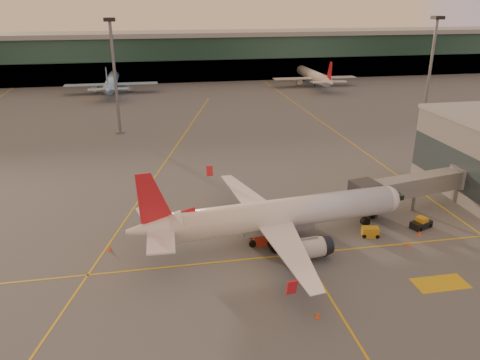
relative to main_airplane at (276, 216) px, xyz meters
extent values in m
plane|color=#4C4F54|center=(-2.39, -8.89, -3.62)|extent=(600.00, 600.00, 0.00)
cube|color=gold|center=(-2.39, -3.89, -3.62)|extent=(80.00, 0.25, 0.01)
cube|color=gold|center=(-12.39, 36.11, -3.62)|extent=(31.30, 115.98, 0.01)
cube|color=gold|center=(27.61, 61.11, -3.62)|extent=(0.25, 160.00, 0.01)
cube|color=gold|center=(2.61, -16.89, -3.62)|extent=(0.25, 30.00, 0.01)
cube|color=gold|center=(15.61, -12.89, -3.62)|extent=(6.00, 3.00, 0.01)
cube|color=#19382D|center=(-2.39, 133.11, 4.38)|extent=(400.00, 18.00, 16.00)
cube|color=gray|center=(-2.39, 133.11, 13.18)|extent=(400.00, 20.00, 1.60)
cube|color=black|center=(-2.39, 124.61, 0.38)|extent=(400.00, 1.00, 8.00)
cube|color=#2D3D47|center=(30.66, 9.11, 1.38)|extent=(0.30, 21.60, 6.00)
cylinder|color=slate|center=(-22.39, 57.11, 8.88)|extent=(0.70, 0.70, 25.00)
cube|color=black|center=(-22.39, 57.11, 21.58)|extent=(2.40, 2.40, 0.80)
cube|color=slate|center=(-22.39, 57.11, -3.37)|extent=(1.60, 1.60, 0.50)
cylinder|color=slate|center=(52.61, 53.11, 8.88)|extent=(0.70, 0.70, 25.00)
cube|color=black|center=(52.61, 53.11, 21.58)|extent=(2.40, 2.40, 0.80)
cube|color=slate|center=(52.61, 53.11, -3.37)|extent=(1.60, 1.60, 0.50)
cylinder|color=white|center=(1.26, 0.14, 0.20)|extent=(30.02, 7.09, 3.82)
sphere|color=white|center=(16.06, 1.79, 0.20)|extent=(3.75, 3.75, 3.75)
cube|color=black|center=(17.15, 1.91, 0.68)|extent=(1.98, 2.66, 0.67)
cone|color=white|center=(-15.34, -1.71, 0.49)|extent=(6.90, 4.33, 3.63)
cube|color=white|center=(-14.62, -4.91, 0.58)|extent=(3.26, 6.26, 0.19)
cylinder|color=silver|center=(2.63, -5.56, -1.90)|extent=(4.25, 2.91, 2.49)
cylinder|color=black|center=(-0.63, -2.57, -2.76)|extent=(1.86, 1.52, 1.72)
cylinder|color=black|center=(-0.63, -2.57, -2.24)|extent=(0.34, 0.34, 1.05)
cube|color=white|center=(-15.34, 1.58, 0.58)|extent=(4.52, 6.75, 0.19)
cylinder|color=silver|center=(1.34, 6.00, -1.90)|extent=(4.25, 2.91, 2.49)
cylinder|color=black|center=(-1.18, 2.37, -2.76)|extent=(1.86, 1.52, 1.72)
cylinder|color=black|center=(-1.18, 2.37, -2.24)|extent=(0.34, 0.34, 1.05)
cube|color=slate|center=(0.18, 0.02, -1.04)|extent=(9.72, 4.08, 1.53)
cylinder|color=black|center=(13.17, 1.46, -2.76)|extent=(1.28, 0.89, 1.20)
cube|color=slate|center=(22.50, 5.26, 0.50)|extent=(18.73, 6.25, 2.70)
cube|color=#2D3035|center=(13.90, 4.01, 0.50)|extent=(4.01, 4.01, 3.00)
cube|color=#2D3035|center=(15.40, 4.91, -2.42)|extent=(1.60, 2.40, 2.40)
cylinder|color=black|center=(15.40, 3.81, -3.22)|extent=(0.80, 0.40, 0.80)
cylinder|color=black|center=(15.40, 6.01, -3.22)|extent=(0.80, 0.40, 0.80)
cylinder|color=slate|center=(22.50, 5.26, -2.21)|extent=(0.50, 0.50, 2.82)
cylinder|color=slate|center=(31.61, 7.11, 0.50)|extent=(4.40, 4.40, 3.00)
cylinder|color=slate|center=(31.61, 7.11, -2.21)|extent=(2.40, 2.40, 2.82)
cube|color=#A42917|center=(-1.29, -0.07, -2.87)|extent=(3.49, 2.80, 1.51)
cube|color=silver|center=(-1.58, -0.03, -0.51)|extent=(6.09, 3.22, 2.81)
cylinder|color=black|center=(-3.23, -1.03, -3.17)|extent=(0.94, 0.46, 0.90)
cylinder|color=black|center=(0.36, -1.49, -3.17)|extent=(0.94, 0.46, 0.90)
cube|color=#B88817|center=(12.73, -1.14, -2.97)|extent=(2.40, 1.78, 1.29)
cylinder|color=black|center=(11.77, -1.45, -3.35)|extent=(0.59, 0.39, 0.54)
cylinder|color=black|center=(13.44, -1.87, -3.35)|extent=(0.59, 0.39, 0.54)
cube|color=black|center=(20.73, -0.09, -3.14)|extent=(3.37, 2.60, 0.97)
cube|color=#B88817|center=(20.73, -0.09, -2.48)|extent=(1.68, 1.77, 0.79)
cylinder|color=black|center=(20.02, -1.15, -3.31)|extent=(0.67, 0.48, 0.62)
cylinder|color=black|center=(21.97, -0.34, -3.31)|extent=(0.67, 0.48, 0.62)
cone|color=#F8500D|center=(19.38, -2.05, -3.30)|extent=(0.51, 0.51, 0.64)
cube|color=#F8500D|center=(19.38, -2.05, -3.60)|extent=(0.44, 0.44, 0.03)
cone|color=#F8500D|center=(-20.99, 1.44, -3.31)|extent=(0.49, 0.49, 0.62)
cube|color=#F8500D|center=(-20.99, 1.44, -3.60)|extent=(0.42, 0.42, 0.03)
cone|color=#F8500D|center=(0.17, -15.98, -3.31)|extent=(0.49, 0.49, 0.63)
cube|color=#F8500D|center=(0.17, -15.98, -3.60)|extent=(0.43, 0.43, 0.03)
cone|color=#F8500D|center=(-0.64, 16.24, -3.36)|extent=(0.41, 0.41, 0.53)
cube|color=#F8500D|center=(-0.64, 16.24, -3.61)|extent=(0.36, 0.36, 0.03)
cone|color=#F8500D|center=(16.34, -4.48, -3.31)|extent=(0.49, 0.49, 0.62)
cube|color=#F8500D|center=(16.34, -4.48, -3.60)|extent=(0.42, 0.42, 0.03)
camera|label=1|loc=(-14.48, -52.13, 26.00)|focal=35.00mm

